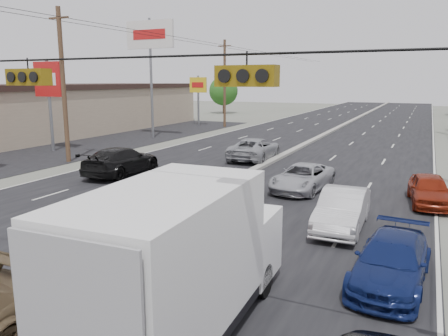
% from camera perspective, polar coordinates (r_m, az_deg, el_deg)
% --- Properties ---
extents(ground, '(200.00, 200.00, 0.00)m').
position_cam_1_polar(ground, '(12.70, -26.71, -14.99)').
color(ground, '#606356').
rests_on(ground, ground).
extents(road_surface, '(20.00, 160.00, 0.02)m').
position_cam_1_polar(road_surface, '(38.35, 10.79, 3.06)').
color(road_surface, black).
rests_on(road_surface, ground).
extents(center_median, '(0.50, 160.00, 0.20)m').
position_cam_1_polar(center_median, '(38.34, 10.80, 3.21)').
color(center_median, gray).
rests_on(center_median, ground).
extents(strip_mall, '(12.00, 42.00, 4.60)m').
position_cam_1_polar(strip_mall, '(47.60, -23.04, 6.72)').
color(strip_mall, tan).
rests_on(strip_mall, ground).
extents(parking_lot, '(10.00, 42.00, 0.02)m').
position_cam_1_polar(parking_lot, '(41.61, -14.43, 3.54)').
color(parking_lot, black).
rests_on(parking_lot, ground).
extents(utility_pole_left_b, '(1.60, 0.30, 10.00)m').
position_cam_1_polar(utility_pole_left_b, '(30.83, -20.24, 10.14)').
color(utility_pole_left_b, '#422D1E').
rests_on(utility_pole_left_b, ground).
extents(utility_pole_left_c, '(1.60, 0.30, 10.00)m').
position_cam_1_polar(utility_pole_left_c, '(51.64, 0.08, 11.02)').
color(utility_pole_left_c, '#422D1E').
rests_on(utility_pole_left_c, ground).
extents(traffic_signals, '(25.00, 0.30, 0.54)m').
position_cam_1_polar(traffic_signals, '(10.42, -24.54, 10.99)').
color(traffic_signals, black).
rests_on(traffic_signals, ground).
extents(pole_sign_mid, '(2.60, 0.25, 7.00)m').
position_cam_1_polar(pole_sign_mid, '(36.14, -21.96, 10.10)').
color(pole_sign_mid, slate).
rests_on(pole_sign_mid, ground).
extents(pole_sign_billboard, '(5.00, 0.25, 11.00)m').
position_cam_1_polar(pole_sign_billboard, '(42.31, -9.64, 15.90)').
color(pole_sign_billboard, slate).
rests_on(pole_sign_billboard, ground).
extents(pole_sign_far, '(2.20, 0.25, 6.00)m').
position_cam_1_polar(pole_sign_far, '(53.21, -3.39, 10.25)').
color(pole_sign_far, slate).
rests_on(pole_sign_far, ground).
extents(tree_left_far, '(4.80, 4.80, 6.12)m').
position_cam_1_polar(tree_left_far, '(73.80, -0.06, 10.02)').
color(tree_left_far, '#382619').
rests_on(tree_left_far, ground).
extents(box_truck, '(2.59, 6.77, 3.39)m').
position_cam_1_polar(box_truck, '(9.27, -5.41, -11.83)').
color(box_truck, black).
rests_on(box_truck, ground).
extents(red_sedan, '(1.95, 4.62, 1.48)m').
position_cam_1_polar(red_sedan, '(13.73, -5.35, -8.45)').
color(red_sedan, '#B00A0E').
rests_on(red_sedan, ground).
extents(queue_car_a, '(2.26, 4.63, 1.52)m').
position_cam_1_polar(queue_car_a, '(19.44, 0.38, -2.41)').
color(queue_car_a, black).
rests_on(queue_car_a, ground).
extents(queue_car_b, '(1.61, 4.41, 1.45)m').
position_cam_1_polar(queue_car_b, '(16.66, 15.19, -5.30)').
color(queue_car_b, silver).
rests_on(queue_car_b, ground).
extents(queue_car_c, '(2.62, 4.84, 1.29)m').
position_cam_1_polar(queue_car_c, '(22.00, 10.22, -1.28)').
color(queue_car_c, '#A5A6AC').
rests_on(queue_car_c, ground).
extents(queue_car_d, '(2.06, 4.47, 1.26)m').
position_cam_1_polar(queue_car_d, '(12.71, 21.02, -11.37)').
color(queue_car_d, '#101C51').
rests_on(queue_car_d, ground).
extents(queue_car_e, '(2.08, 4.12, 1.34)m').
position_cam_1_polar(queue_car_e, '(21.13, 25.27, -2.64)').
color(queue_car_e, maroon).
rests_on(queue_car_e, ground).
extents(oncoming_near, '(2.45, 5.58, 1.60)m').
position_cam_1_polar(oncoming_near, '(26.04, -13.25, 0.89)').
color(oncoming_near, black).
rests_on(oncoming_near, ground).
extents(oncoming_far, '(2.75, 5.55, 1.51)m').
position_cam_1_polar(oncoming_far, '(30.18, 4.01, 2.49)').
color(oncoming_far, gray).
rests_on(oncoming_far, ground).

